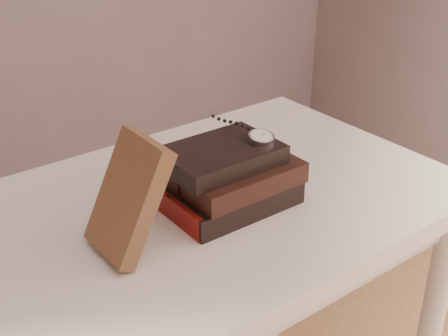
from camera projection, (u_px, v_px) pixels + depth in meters
table at (188, 248)px, 1.11m from camera, size 1.00×0.60×0.75m
book_stack at (229, 178)px, 1.04m from camera, size 0.23×0.16×0.11m
journal at (128, 198)px, 0.91m from camera, size 0.11×0.12×0.18m
pocket_watch at (259, 136)px, 1.04m from camera, size 0.05×0.15×0.02m
eyeglasses at (167, 169)px, 1.05m from camera, size 0.09×0.11×0.04m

